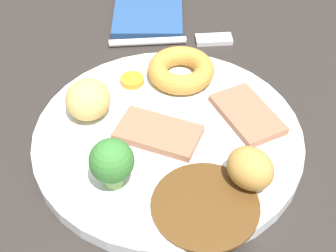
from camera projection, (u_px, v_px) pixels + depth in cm
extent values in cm
cube|color=#2B2623|center=(182.00, 144.00, 52.39)|extent=(120.00, 84.00, 3.60)
cylinder|color=white|center=(168.00, 138.00, 49.58)|extent=(26.53, 26.53, 1.40)
cylinder|color=#563819|center=(205.00, 205.00, 42.77)|extent=(9.41, 9.41, 0.30)
cube|color=#9E664C|center=(158.00, 133.00, 48.56)|extent=(7.18, 9.12, 0.80)
cube|color=#9E664C|center=(247.00, 114.00, 50.44)|extent=(9.02, 7.52, 0.80)
torus|color=#C68938|center=(181.00, 70.00, 54.39)|extent=(7.29, 7.29, 2.16)
ellipsoid|color=#D8B260|center=(88.00, 99.00, 49.63)|extent=(5.89, 5.73, 3.96)
ellipsoid|color=#BC8C42|center=(250.00, 168.00, 43.43)|extent=(5.75, 5.71, 3.79)
cylinder|color=orange|center=(132.00, 80.00, 54.31)|extent=(2.56, 2.56, 0.65)
cylinder|color=#8CB766|center=(114.00, 177.00, 44.09)|extent=(1.71, 1.71, 1.65)
sphere|color=#387A33|center=(112.00, 161.00, 42.53)|extent=(3.95, 3.95, 3.95)
cylinder|color=silver|center=(148.00, 42.00, 61.56)|extent=(1.61, 9.54, 0.90)
cube|color=silver|center=(214.00, 39.00, 62.15)|extent=(2.33, 4.64, 0.60)
cube|color=navy|center=(148.00, 12.00, 66.35)|extent=(11.09, 9.11, 0.80)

